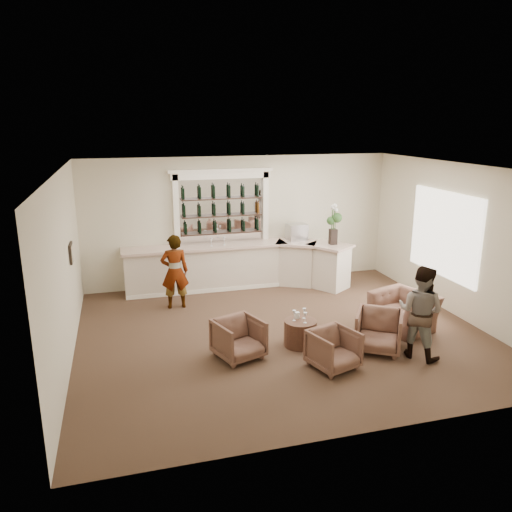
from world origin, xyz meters
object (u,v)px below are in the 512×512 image
Objects in this scene: armchair_center at (334,349)px; armchair_right at (379,331)px; bar_counter at (239,266)px; flower_vase at (334,222)px; cocktail_table at (300,333)px; sommelier at (175,272)px; espresso_machine at (297,232)px; guest at (420,312)px; armchair_left at (239,339)px; armchair_far at (404,311)px.

armchair_center is 1.17m from armchair_right.
bar_counter is 5.57× the size of flower_vase.
cocktail_table is 0.82× the size of armchair_center.
bar_counter is 3.34× the size of sommelier.
bar_counter is at bearing 178.12° from espresso_machine.
guest is 1.73m from armchair_center.
espresso_machine is at bearing 71.42° from cocktail_table.
bar_counter is 1.75m from espresso_machine.
bar_counter is at bearing 78.92° from armchair_center.
sommelier is at bearing 86.32° from armchair_left.
guest is 3.28m from armchair_left.
bar_counter is 4.67m from armchair_center.
cocktail_table is 2.33m from armchair_far.
sommelier is 3.50× the size of espresso_machine.
flower_vase is at bearing 48.77° from armchair_center.
flower_vase is at bearing 56.92° from cocktail_table.
flower_vase is (3.22, 3.22, 1.35)m from armchair_left.
armchair_far is (2.32, 0.18, 0.12)m from cocktail_table.
flower_vase is at bearing -37.28° from guest.
espresso_machine reaches higher than bar_counter.
bar_counter is at bearing 144.24° from armchair_right.
espresso_machine is (3.29, 1.05, 0.50)m from sommelier.
sommelier reaches higher than cocktail_table.
armchair_right is at bearing 2.84° from armchair_center.
armchair_far reaches higher than cocktail_table.
sommelier reaches higher than armchair_far.
cocktail_table is 0.74× the size of armchair_right.
guest is at bearing 138.12° from sommelier.
armchair_far reaches higher than armchair_left.
espresso_machine reaches higher than armchair_far.
sommelier is at bearing 104.11° from armchair_center.
guest reaches higher than bar_counter.
armchair_far is at bearing 70.58° from armchair_right.
sommelier and guest have the same top height.
sommelier is at bearing 169.11° from armchair_right.
flower_vase is at bearing 25.50° from armchair_left.
bar_counter is 11.69× the size of espresso_machine.
armchair_far is at bearing 4.35° from cocktail_table.
armchair_left is 2.61m from armchair_right.
bar_counter is 3.94m from armchair_left.
sommelier is 2.03× the size of armchair_right.
armchair_far is at bearing -83.00° from flower_vase.
guest is 4.76m from espresso_machine.
guest is at bearing -17.72° from armchair_center.
cocktail_table is 0.54× the size of armchair_far.
armchair_right is at bearing -93.10° from espresso_machine.
cocktail_table is 2.23m from guest.
armchair_left is 3.59m from armchair_far.
guest is (3.95, -3.65, -0.00)m from sommelier.
bar_counter is at bearing -162.82° from armchair_far.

